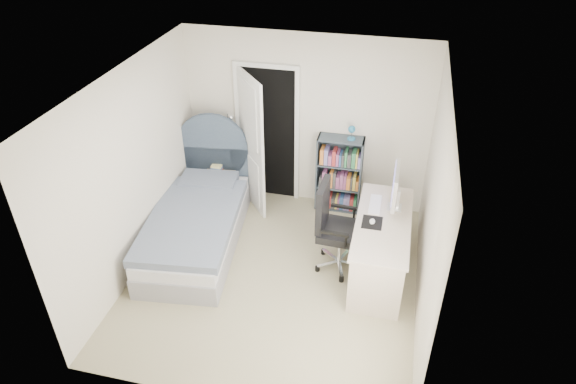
% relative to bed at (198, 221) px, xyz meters
% --- Properties ---
extents(room_shell, '(3.50, 3.70, 2.60)m').
position_rel_bed_xyz_m(room_shell, '(1.17, -0.47, 0.94)').
color(room_shell, gray).
rests_on(room_shell, ground).
extents(door, '(0.92, 0.67, 2.06)m').
position_rel_bed_xyz_m(door, '(0.52, 1.10, 0.72)').
color(door, black).
rests_on(door, ground).
extents(bed, '(1.31, 2.36, 1.39)m').
position_rel_bed_xyz_m(bed, '(0.00, 0.00, 0.00)').
color(bed, gray).
rests_on(bed, ground).
extents(nightstand, '(0.42, 0.42, 0.61)m').
position_rel_bed_xyz_m(nightstand, '(-0.02, 1.01, 0.09)').
color(nightstand, tan).
rests_on(nightstand, ground).
extents(floor_lamp, '(0.19, 0.19, 1.35)m').
position_rel_bed_xyz_m(floor_lamp, '(0.10, 1.16, 0.24)').
color(floor_lamp, silver).
rests_on(floor_lamp, ground).
extents(bookcase, '(0.63, 0.27, 1.35)m').
position_rel_bed_xyz_m(bookcase, '(1.70, 1.19, 0.22)').
color(bookcase, '#3C4751').
rests_on(bookcase, ground).
extents(desk, '(0.64, 1.59, 1.31)m').
position_rel_bed_xyz_m(desk, '(2.39, -0.08, 0.11)').
color(desk, beige).
rests_on(desk, ground).
extents(office_chair, '(0.61, 0.62, 1.18)m').
position_rel_bed_xyz_m(office_chair, '(1.80, -0.09, 0.33)').
color(office_chair, silver).
rests_on(office_chair, ground).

